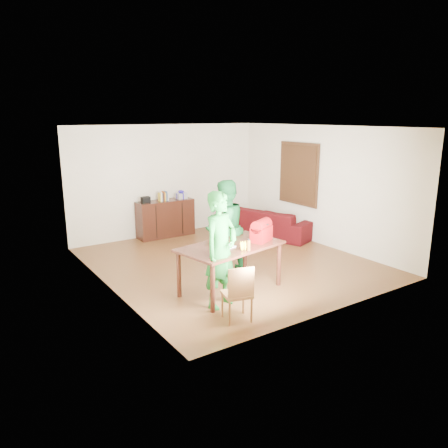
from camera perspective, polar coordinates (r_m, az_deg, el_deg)
room at (r=8.70m, az=0.39°, el=3.41°), size 5.20×5.70×2.90m
table at (r=7.30m, az=0.87°, el=-3.56°), size 1.88×1.27×0.81m
chair at (r=6.44m, az=1.72°, el=-10.41°), size 0.47×0.46×0.86m
person_near at (r=6.69m, az=-0.45°, el=-3.40°), size 0.77×0.62×1.82m
person_far at (r=8.01m, az=0.09°, el=-0.56°), size 0.99×0.85×1.79m
laptop at (r=7.12m, az=0.13°, el=-2.76°), size 0.34×0.27×0.22m
bananas at (r=6.99m, az=2.53°, el=-3.22°), size 0.16×0.10×0.06m
bottle at (r=6.98m, az=3.22°, el=-2.71°), size 0.07×0.07×0.19m
red_bag at (r=7.48m, az=4.90°, el=-1.13°), size 0.47×0.38×0.30m
sofa at (r=10.88m, az=5.69°, el=0.27°), size 1.64×2.47×0.67m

